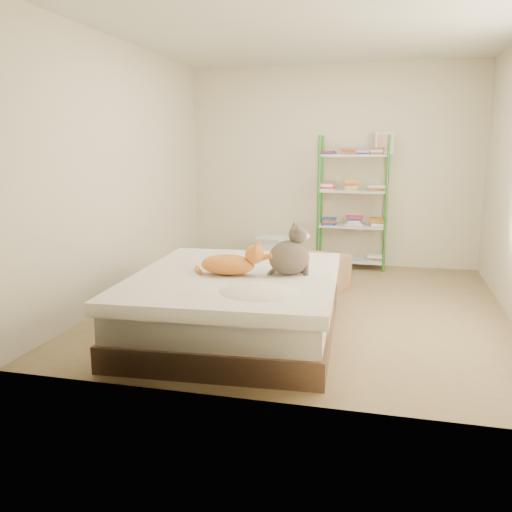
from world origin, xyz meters
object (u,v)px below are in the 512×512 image
(shelf_unit, at_px, (353,201))
(cardboard_box, at_px, (321,272))
(white_bin, at_px, (271,252))
(orange_cat, at_px, (228,262))
(bed, at_px, (236,304))
(grey_cat, at_px, (289,250))

(shelf_unit, xyz_separation_m, cardboard_box, (-0.25, -1.20, -0.68))
(shelf_unit, xyz_separation_m, white_bin, (-1.02, -0.24, -0.68))
(shelf_unit, distance_m, white_bin, 1.25)
(orange_cat, relative_size, shelf_unit, 0.31)
(white_bin, bearing_deg, cardboard_box, -51.35)
(bed, relative_size, orange_cat, 4.04)
(grey_cat, height_order, cardboard_box, grey_cat)
(orange_cat, xyz_separation_m, grey_cat, (0.49, 0.12, 0.10))
(white_bin, bearing_deg, grey_cat, -74.50)
(white_bin, bearing_deg, orange_cat, -85.46)
(bed, bearing_deg, grey_cat, 5.49)
(orange_cat, height_order, grey_cat, grey_cat)
(grey_cat, relative_size, cardboard_box, 0.62)
(bed, height_order, grey_cat, grey_cat)
(shelf_unit, bearing_deg, orange_cat, -105.73)
(orange_cat, distance_m, white_bin, 2.69)
(orange_cat, relative_size, cardboard_box, 0.80)
(cardboard_box, bearing_deg, orange_cat, -91.44)
(bed, relative_size, grey_cat, 5.20)
(bed, distance_m, cardboard_box, 1.71)
(bed, bearing_deg, cardboard_box, 69.17)
(orange_cat, xyz_separation_m, shelf_unit, (0.81, 2.88, 0.25))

